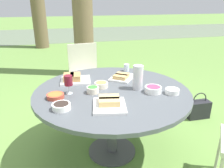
# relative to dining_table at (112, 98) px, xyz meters

# --- Properties ---
(ground_plane) EXTENTS (40.00, 40.00, 0.00)m
(ground_plane) POSITION_rel_dining_table_xyz_m (0.00, 0.00, -0.62)
(ground_plane) COLOR #668E42
(river_strip) EXTENTS (40.00, 4.41, 0.01)m
(river_strip) POSITION_rel_dining_table_xyz_m (0.00, 8.50, -0.62)
(river_strip) COLOR #6B7F5B
(river_strip) RESTS_ON ground_plane
(dining_table) EXTENTS (1.47, 1.47, 0.71)m
(dining_table) POSITION_rel_dining_table_xyz_m (0.00, 0.00, 0.00)
(dining_table) COLOR #4C4C51
(dining_table) RESTS_ON ground_plane
(chair_near_right) EXTENTS (0.47, 0.46, 0.89)m
(chair_near_right) POSITION_rel_dining_table_xyz_m (-0.11, 1.30, -0.10)
(chair_near_right) COLOR beige
(chair_near_right) RESTS_ON ground_plane
(water_pitcher) EXTENTS (0.10, 0.10, 0.23)m
(water_pitcher) POSITION_rel_dining_table_xyz_m (0.24, -0.03, 0.20)
(water_pitcher) COLOR silver
(water_pitcher) RESTS_ON dining_table
(wine_glass) EXTENTS (0.08, 0.08, 0.17)m
(wine_glass) POSITION_rel_dining_table_xyz_m (-0.40, 0.01, 0.21)
(wine_glass) COLOR silver
(wine_glass) RESTS_ON dining_table
(platter_bread_main) EXTENTS (0.30, 0.32, 0.07)m
(platter_bread_main) POSITION_rel_dining_table_xyz_m (-0.10, -0.32, 0.11)
(platter_bread_main) COLOR white
(platter_bread_main) RESTS_ON dining_table
(platter_charcuterie) EXTENTS (0.34, 0.35, 0.06)m
(platter_charcuterie) POSITION_rel_dining_table_xyz_m (0.17, 0.27, 0.11)
(platter_charcuterie) COLOR white
(platter_charcuterie) RESTS_ON dining_table
(platter_sandwich_side) EXTENTS (0.33, 0.28, 0.08)m
(platter_sandwich_side) POSITION_rel_dining_table_xyz_m (-0.33, 0.32, 0.12)
(platter_sandwich_side) COLOR white
(platter_sandwich_side) RESTS_ON dining_table
(bowl_fries) EXTENTS (0.13, 0.13, 0.05)m
(bowl_fries) POSITION_rel_dining_table_xyz_m (-0.09, 0.09, 0.11)
(bowl_fries) COLOR beige
(bowl_fries) RESTS_ON dining_table
(bowl_salad) EXTENTS (0.11, 0.11, 0.06)m
(bowl_salad) POSITION_rel_dining_table_xyz_m (-0.19, -0.02, 0.12)
(bowl_salad) COLOR beige
(bowl_salad) RESTS_ON dining_table
(bowl_olives) EXTENTS (0.14, 0.14, 0.05)m
(bowl_olives) POSITION_rel_dining_table_xyz_m (-0.47, -0.29, 0.11)
(bowl_olives) COLOR white
(bowl_olives) RESTS_ON dining_table
(bowl_dip_red) EXTENTS (0.15, 0.15, 0.06)m
(bowl_dip_red) POSITION_rel_dining_table_xyz_m (0.35, -0.15, 0.11)
(bowl_dip_red) COLOR white
(bowl_dip_red) RESTS_ON dining_table
(bowl_dip_cream) EXTENTS (0.13, 0.13, 0.05)m
(bowl_dip_cream) POSITION_rel_dining_table_xyz_m (0.51, -0.21, 0.11)
(bowl_dip_cream) COLOR white
(bowl_dip_cream) RESTS_ON dining_table
(bowl_roasted_veg) EXTENTS (0.15, 0.15, 0.04)m
(bowl_roasted_veg) POSITION_rel_dining_table_xyz_m (-0.52, -0.06, 0.10)
(bowl_roasted_veg) COLOR #B74733
(bowl_roasted_veg) RESTS_ON dining_table
(cup_water_near) EXTENTS (0.06, 0.06, 0.08)m
(cup_water_near) POSITION_rel_dining_table_xyz_m (0.30, 0.52, 0.13)
(cup_water_near) COLOR silver
(cup_water_near) RESTS_ON dining_table
(handbag) EXTENTS (0.30, 0.14, 0.37)m
(handbag) POSITION_rel_dining_table_xyz_m (1.30, 0.41, -0.50)
(handbag) COLOR #232328
(handbag) RESTS_ON ground_plane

